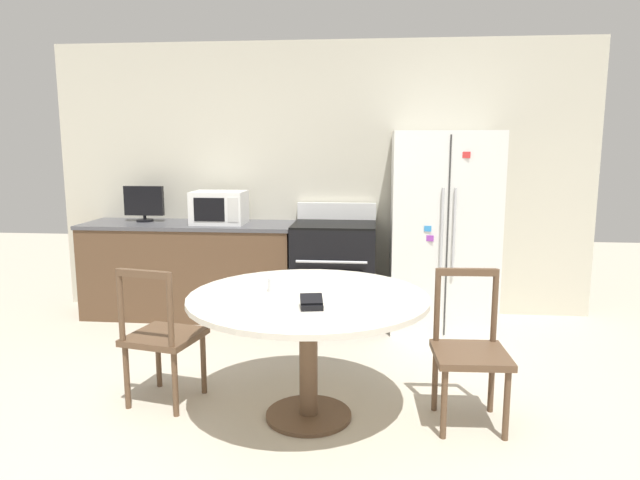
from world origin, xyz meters
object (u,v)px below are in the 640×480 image
at_px(refrigerator, 442,231).
at_px(dining_chair_right, 470,352).
at_px(dining_chair_left, 162,337).
at_px(microwave, 219,207).
at_px(countertop_tv, 144,202).
at_px(candle_glass, 275,286).
at_px(oven_range, 334,271).
at_px(wallet, 312,303).

xyz_separation_m(refrigerator, dining_chair_right, (-0.03, -1.86, -0.44)).
bearing_deg(dining_chair_left, microwave, 106.12).
distance_m(countertop_tv, candle_glass, 2.59).
bearing_deg(countertop_tv, candle_glass, -50.79).
height_order(microwave, candle_glass, microwave).
distance_m(microwave, countertop_tv, 0.77).
bearing_deg(microwave, oven_range, -0.75).
distance_m(microwave, candle_glass, 2.11).
height_order(refrigerator, dining_chair_right, refrigerator).
relative_size(microwave, candle_glass, 5.62).
bearing_deg(dining_chair_left, countertop_tv, 126.82).
bearing_deg(wallet, countertop_tv, 129.09).
bearing_deg(countertop_tv, dining_chair_left, -65.39).
height_order(oven_range, wallet, oven_range).
bearing_deg(refrigerator, dining_chair_right, -91.05).
bearing_deg(microwave, dining_chair_right, -43.86).
bearing_deg(candle_glass, countertop_tv, 129.21).
distance_m(dining_chair_right, wallet, 1.01).
relative_size(refrigerator, countertop_tv, 4.58).
xyz_separation_m(dining_chair_right, dining_chair_left, (-1.89, 0.08, 0.00)).
distance_m(refrigerator, dining_chair_left, 2.66).
height_order(oven_range, candle_glass, oven_range).
height_order(oven_range, dining_chair_right, oven_range).
xyz_separation_m(dining_chair_right, wallet, (-0.90, -0.30, 0.36)).
bearing_deg(oven_range, wallet, -89.03).
bearing_deg(dining_chair_right, countertop_tv, -38.53).
bearing_deg(oven_range, refrigerator, -3.79).
relative_size(candle_glass, wallet, 0.60).
relative_size(oven_range, microwave, 2.21).
xyz_separation_m(microwave, candle_glass, (0.86, -1.91, -0.25)).
xyz_separation_m(dining_chair_right, candle_glass, (-1.15, 0.03, 0.37)).
xyz_separation_m(microwave, dining_chair_left, (0.13, -1.86, -0.62)).
height_order(candle_glass, wallet, candle_glass).
distance_m(countertop_tv, dining_chair_right, 3.49).
bearing_deg(refrigerator, microwave, 177.82).
xyz_separation_m(oven_range, dining_chair_right, (0.93, -1.92, -0.03)).
bearing_deg(microwave, refrigerator, -2.18).
relative_size(oven_range, countertop_tv, 2.83).
distance_m(refrigerator, microwave, 2.06).
xyz_separation_m(refrigerator, wallet, (-0.93, -2.16, -0.08)).
bearing_deg(dining_chair_right, microwave, -46.39).
relative_size(refrigerator, oven_range, 1.62).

